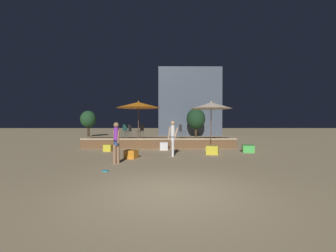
{
  "coord_description": "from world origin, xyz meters",
  "views": [
    {
      "loc": [
        -0.07,
        -5.53,
        1.73
      ],
      "look_at": [
        0.0,
        5.98,
        1.53
      ],
      "focal_mm": 24.0,
      "sensor_mm": 36.0,
      "label": 1
    }
  ],
  "objects_px": {
    "cube_seat_1": "(131,154)",
    "frisbee_disc": "(105,171)",
    "patio_umbrella_0": "(211,105)",
    "bistro_chair_2": "(129,130)",
    "cube_seat_0": "(164,146)",
    "bistro_chair_0": "(141,129)",
    "cube_seat_3": "(248,149)",
    "cube_seat_2": "(108,148)",
    "bistro_chair_3": "(125,129)",
    "patio_umbrella_1": "(138,105)",
    "cube_seat_4": "(212,150)",
    "background_tree_1": "(88,119)",
    "person_1": "(116,141)",
    "background_tree_0": "(196,119)",
    "person_0": "(173,137)",
    "bistro_chair_1": "(181,130)"
  },
  "relations": [
    {
      "from": "frisbee_disc",
      "to": "background_tree_1",
      "type": "xyz_separation_m",
      "value": [
        -7.27,
        19.14,
        2.06
      ]
    },
    {
      "from": "patio_umbrella_0",
      "to": "frisbee_disc",
      "type": "distance_m",
      "value": 8.68
    },
    {
      "from": "cube_seat_3",
      "to": "bistro_chair_0",
      "type": "distance_m",
      "value": 7.46
    },
    {
      "from": "patio_umbrella_0",
      "to": "bistro_chair_1",
      "type": "distance_m",
      "value": 2.67
    },
    {
      "from": "patio_umbrella_0",
      "to": "patio_umbrella_1",
      "type": "distance_m",
      "value": 4.73
    },
    {
      "from": "cube_seat_4",
      "to": "bistro_chair_2",
      "type": "bearing_deg",
      "value": 145.86
    },
    {
      "from": "cube_seat_4",
      "to": "patio_umbrella_1",
      "type": "bearing_deg",
      "value": 147.42
    },
    {
      "from": "cube_seat_1",
      "to": "background_tree_0",
      "type": "distance_m",
      "value": 16.96
    },
    {
      "from": "cube_seat_4",
      "to": "bistro_chair_0",
      "type": "bearing_deg",
      "value": 135.25
    },
    {
      "from": "bistro_chair_3",
      "to": "background_tree_1",
      "type": "bearing_deg",
      "value": -91.3
    },
    {
      "from": "cube_seat_2",
      "to": "cube_seat_3",
      "type": "height_order",
      "value": "cube_seat_3"
    },
    {
      "from": "cube_seat_1",
      "to": "frisbee_disc",
      "type": "distance_m",
      "value": 2.9
    },
    {
      "from": "bistro_chair_2",
      "to": "frisbee_disc",
      "type": "distance_m",
      "value": 7.71
    },
    {
      "from": "patio_umbrella_0",
      "to": "cube_seat_3",
      "type": "xyz_separation_m",
      "value": [
        1.82,
        -1.57,
        -2.59
      ]
    },
    {
      "from": "patio_umbrella_1",
      "to": "cube_seat_2",
      "type": "height_order",
      "value": "patio_umbrella_1"
    },
    {
      "from": "cube_seat_3",
      "to": "bistro_chair_2",
      "type": "bearing_deg",
      "value": 160.05
    },
    {
      "from": "cube_seat_3",
      "to": "frisbee_disc",
      "type": "relative_size",
      "value": 3.31
    },
    {
      "from": "cube_seat_3",
      "to": "bistro_chair_3",
      "type": "distance_m",
      "value": 8.7
    },
    {
      "from": "cube_seat_2",
      "to": "bistro_chair_3",
      "type": "xyz_separation_m",
      "value": [
        0.38,
        3.27,
        1.01
      ]
    },
    {
      "from": "person_1",
      "to": "bistro_chair_2",
      "type": "distance_m",
      "value": 6.11
    },
    {
      "from": "cube_seat_2",
      "to": "background_tree_0",
      "type": "height_order",
      "value": "background_tree_0"
    },
    {
      "from": "person_0",
      "to": "bistro_chair_1",
      "type": "bearing_deg",
      "value": 168.0
    },
    {
      "from": "cube_seat_4",
      "to": "person_1",
      "type": "distance_m",
      "value": 5.33
    },
    {
      "from": "patio_umbrella_0",
      "to": "bistro_chair_0",
      "type": "bearing_deg",
      "value": 157.79
    },
    {
      "from": "cube_seat_1",
      "to": "frisbee_disc",
      "type": "height_order",
      "value": "cube_seat_1"
    },
    {
      "from": "bistro_chair_2",
      "to": "patio_umbrella_1",
      "type": "bearing_deg",
      "value": 70.03
    },
    {
      "from": "bistro_chair_0",
      "to": "person_1",
      "type": "bearing_deg",
      "value": 31.71
    },
    {
      "from": "patio_umbrella_1",
      "to": "frisbee_disc",
      "type": "height_order",
      "value": "patio_umbrella_1"
    },
    {
      "from": "cube_seat_3",
      "to": "person_0",
      "type": "xyz_separation_m",
      "value": [
        -4.37,
        -1.53,
        0.79
      ]
    },
    {
      "from": "cube_seat_0",
      "to": "bistro_chair_0",
      "type": "relative_size",
      "value": 0.59
    },
    {
      "from": "cube_seat_0",
      "to": "frisbee_disc",
      "type": "height_order",
      "value": "cube_seat_0"
    },
    {
      "from": "bistro_chair_2",
      "to": "cube_seat_0",
      "type": "bearing_deg",
      "value": 80.18
    },
    {
      "from": "patio_umbrella_0",
      "to": "bistro_chair_2",
      "type": "bearing_deg",
      "value": 168.85
    },
    {
      "from": "frisbee_disc",
      "to": "background_tree_0",
      "type": "relative_size",
      "value": 0.07
    },
    {
      "from": "patio_umbrella_1",
      "to": "background_tree_0",
      "type": "relative_size",
      "value": 0.93
    },
    {
      "from": "cube_seat_3",
      "to": "bistro_chair_1",
      "type": "height_order",
      "value": "bistro_chair_1"
    },
    {
      "from": "person_1",
      "to": "background_tree_0",
      "type": "relative_size",
      "value": 0.51
    },
    {
      "from": "cube_seat_2",
      "to": "frisbee_disc",
      "type": "relative_size",
      "value": 2.25
    },
    {
      "from": "cube_seat_3",
      "to": "frisbee_disc",
      "type": "height_order",
      "value": "cube_seat_3"
    },
    {
      "from": "bistro_chair_3",
      "to": "cube_seat_4",
      "type": "bearing_deg",
      "value": 108.04
    },
    {
      "from": "bistro_chair_1",
      "to": "background_tree_1",
      "type": "height_order",
      "value": "background_tree_1"
    },
    {
      "from": "person_1",
      "to": "bistro_chair_3",
      "type": "xyz_separation_m",
      "value": [
        -0.99,
        7.22,
        0.27
      ]
    },
    {
      "from": "background_tree_1",
      "to": "person_1",
      "type": "bearing_deg",
      "value": -67.47
    },
    {
      "from": "person_0",
      "to": "background_tree_1",
      "type": "bearing_deg",
      "value": -150.61
    },
    {
      "from": "cube_seat_4",
      "to": "background_tree_1",
      "type": "xyz_separation_m",
      "value": [
        -11.88,
        14.97,
        1.85
      ]
    },
    {
      "from": "cube_seat_3",
      "to": "background_tree_0",
      "type": "xyz_separation_m",
      "value": [
        -1.19,
        13.92,
        1.94
      ]
    },
    {
      "from": "background_tree_0",
      "to": "frisbee_disc",
      "type": "bearing_deg",
      "value": -106.62
    },
    {
      "from": "cube_seat_0",
      "to": "cube_seat_2",
      "type": "relative_size",
      "value": 1.06
    },
    {
      "from": "patio_umbrella_0",
      "to": "cube_seat_2",
      "type": "distance_m",
      "value": 6.93
    },
    {
      "from": "patio_umbrella_1",
      "to": "cube_seat_4",
      "type": "height_order",
      "value": "patio_umbrella_1"
    }
  ]
}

